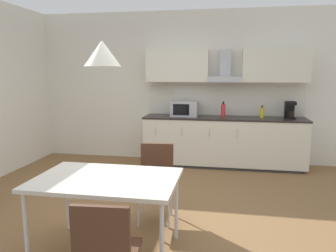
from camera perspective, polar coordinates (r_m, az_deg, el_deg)
name	(u,v)px	position (r m, az deg, el deg)	size (l,w,h in m)	color
ground_plane	(138,214)	(4.13, -5.30, -15.03)	(7.73, 7.75, 0.02)	brown
wall_back	(173,87)	(6.34, 0.90, 6.81)	(6.18, 0.10, 2.82)	silver
kitchen_counter	(223,141)	(6.03, 9.58, -2.66)	(2.87, 0.64, 0.90)	#333333
backsplash_tile	(224,101)	(6.21, 9.79, 4.38)	(2.85, 0.02, 0.55)	silver
upper_wall_cabinets	(225,66)	(6.04, 9.94, 10.22)	(2.85, 0.40, 0.58)	silver
microwave	(184,109)	(5.98, 2.89, 3.04)	(0.48, 0.35, 0.28)	#ADADB2
coffee_maker	(290,110)	(6.05, 20.43, 2.64)	(0.18, 0.19, 0.30)	black
bottle_yellow	(262,112)	(6.02, 16.03, 2.28)	(0.07, 0.07, 0.22)	yellow
bottle_red	(223,110)	(5.98, 9.58, 2.71)	(0.08, 0.08, 0.28)	red
dining_table	(106,183)	(3.09, -10.67, -9.68)	(1.30, 0.87, 0.74)	silver
chair_near_right	(106,248)	(2.36, -10.79, -20.14)	(0.43, 0.43, 0.87)	#4C2D1E
chair_far_right	(156,174)	(3.81, -2.09, -8.35)	(0.43, 0.43, 0.87)	#4C2D1E
pendant_lamp	(102,54)	(2.93, -11.37, 12.28)	(0.32, 0.32, 0.22)	silver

